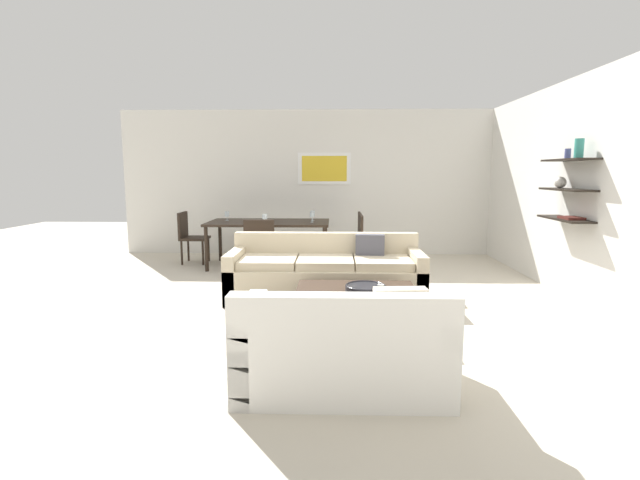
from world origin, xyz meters
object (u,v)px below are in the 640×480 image
loveseat_white (343,348)px  wine_glass_right_far (313,214)px  dining_chair_foot (260,245)px  wine_glass_right_near (312,215)px  wine_glass_left_far (227,214)px  dining_chair_right_near (354,238)px  wine_glass_foot (265,217)px  dining_chair_left_far (190,234)px  coffee_table (357,311)px  candle_jar (381,289)px  dining_chair_right_far (353,235)px  sofa_beige (326,275)px  dining_table (269,225)px  decorative_bowl (365,289)px

loveseat_white → wine_glass_right_far: wine_glass_right_far is taller
dining_chair_foot → wine_glass_right_near: size_ratio=5.37×
wine_glass_right_near → wine_glass_left_far: size_ratio=1.07×
wine_glass_right_far → dining_chair_right_near: bearing=-27.7°
wine_glass_foot → wine_glass_right_far: size_ratio=0.94×
loveseat_white → wine_glass_right_near: bearing=95.7°
dining_chair_right_near → wine_glass_foot: size_ratio=5.54×
dining_chair_left_far → wine_glass_right_far: 2.15m
coffee_table → dining_chair_left_far: 4.32m
dining_chair_left_far → wine_glass_right_near: bearing=-9.5°
candle_jar → dining_chair_right_far: (-0.14, 3.38, 0.08)m
coffee_table → dining_chair_right_near: size_ratio=1.39×
coffee_table → dining_chair_foot: size_ratio=1.39×
loveseat_white → wine_glass_right_far: bearing=95.3°
sofa_beige → dining_chair_foot: (-0.98, 1.04, 0.21)m
dining_chair_right_far → candle_jar: bearing=-87.6°
dining_table → wine_glass_right_far: 0.75m
dining_chair_right_near → loveseat_white: bearing=-93.5°
loveseat_white → dining_table: size_ratio=0.76×
candle_jar → dining_chair_foot: dining_chair_foot is taller
decorative_bowl → dining_chair_right_near: bearing=89.7°
candle_jar → dining_chair_left_far: dining_chair_left_far is taller
coffee_table → candle_jar: (0.23, -0.03, 0.23)m
dining_chair_foot → wine_glass_right_near: wine_glass_right_near is taller
wine_glass_right_far → candle_jar: bearing=-76.0°
sofa_beige → decorative_bowl: size_ratio=5.96×
wine_glass_foot → wine_glass_right_far: 0.92m
wine_glass_right_near → sofa_beige: bearing=-82.0°
sofa_beige → loveseat_white: same height
candle_jar → wine_glass_right_near: bearing=105.1°
dining_chair_left_far → dining_table: bearing=-9.3°
dining_chair_right_near → wine_glass_right_near: bearing=171.3°
dining_chair_foot → sofa_beige: bearing=-46.9°
dining_chair_foot → dining_chair_right_far: same height
wine_glass_left_far → dining_chair_right_far: bearing=2.8°
dining_chair_right_near → wine_glass_right_far: bearing=152.3°
candle_jar → wine_glass_foot: bearing=119.6°
decorative_bowl → wine_glass_right_near: 3.14m
dining_chair_right_far → loveseat_white: bearing=-93.2°
decorative_bowl → dining_chair_right_near: 2.94m
coffee_table → dining_chair_foot: (-1.30, 2.21, 0.31)m
sofa_beige → wine_glass_foot: 1.89m
dining_table → dining_chair_right_far: (1.40, 0.23, -0.18)m
loveseat_white → wine_glass_foot: bearing=106.2°
loveseat_white → wine_glass_left_far: 4.91m
sofa_beige → dining_chair_left_far: 3.24m
loveseat_white → dining_chair_right_near: dining_chair_right_near is taller
loveseat_white → dining_chair_left_far: bearing=118.9°
coffee_table → dining_chair_right_near: (0.09, 2.90, 0.31)m
dining_table → dining_chair_foot: size_ratio=2.25×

